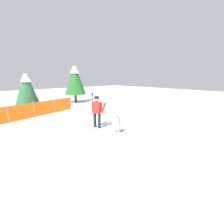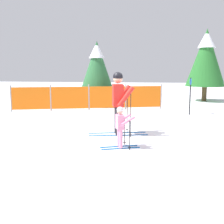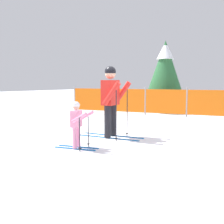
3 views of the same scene
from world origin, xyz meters
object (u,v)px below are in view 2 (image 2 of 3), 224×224
Objects in this scene: skier_adult at (119,98)px; trail_marker at (190,92)px; conifer_far at (97,66)px; conifer_near at (206,57)px; skier_child at (121,124)px; safety_fence at (89,97)px.

trail_marker is (2.53, 3.90, -0.14)m from skier_adult.
conifer_far is 2.13× the size of trail_marker.
trail_marker is (-1.53, -5.24, -1.63)m from conifer_near.
conifer_near reaches higher than trail_marker.
skier_child is 5.78m from trail_marker.
skier_adult is at bearing -113.95° from conifer_near.
safety_fence is at bearing -94.14° from conifer_far.
trail_marker is at bearing 45.94° from skier_child.
conifer_near is (5.82, 3.12, 0.56)m from conifer_far.
skier_child is at bearing -110.10° from conifer_near.
conifer_far is at bearing 84.56° from skier_child.
safety_fence is 2.04× the size of conifer_far.
conifer_far is (-1.76, 6.01, 0.93)m from skier_adult.
skier_child is 7.78m from conifer_far.
safety_fence is 4.46m from trail_marker.
conifer_near reaches higher than skier_child.
trail_marker is (4.29, -2.11, -1.07)m from conifer_far.
conifer_near is at bearing 37.74° from safety_fence.
conifer_far is 0.78× the size of conifer_near.
conifer_far is at bearing -151.77° from conifer_near.
conifer_far is (0.11, 1.46, 1.42)m from safety_fence.
skier_adult is at bearing -67.63° from safety_fence.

